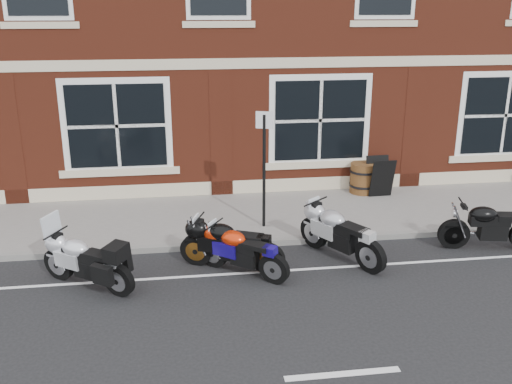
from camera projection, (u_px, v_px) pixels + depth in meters
ground at (297, 275)px, 10.50m from camera, size 80.00×80.00×0.00m
sidewalk at (270, 215)px, 13.30m from camera, size 30.00×3.00×0.12m
kerb at (283, 242)px, 11.82m from camera, size 30.00×0.16×0.12m
moto_touring_silver at (85, 258)px, 9.93m from camera, size 1.68×1.23×1.30m
moto_sport_red at (242, 249)px, 10.39m from camera, size 1.54×1.28×0.85m
moto_sport_black at (230, 243)px, 10.59m from camera, size 1.91×0.94×0.91m
moto_sport_silver at (341, 232)px, 11.02m from camera, size 1.21×1.92×0.97m
moto_naked_black at (488, 224)px, 11.48m from camera, size 2.05×0.51×0.93m
a_board_sign at (380, 177)px, 14.36m from camera, size 0.61×0.42×0.99m
barrel_planter at (363, 178)px, 14.61m from camera, size 0.70×0.70×0.78m
parking_sign at (264, 162)px, 12.04m from camera, size 0.35×0.14×2.53m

